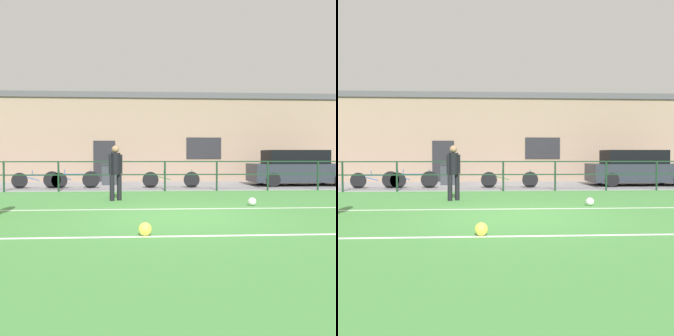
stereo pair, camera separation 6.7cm
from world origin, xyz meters
The scene contains 14 objects.
ground centered at (0.00, 0.00, -0.02)m, with size 60.00×44.00×0.04m, color #478C42.
field_line_touchline centered at (0.00, 1.18, 0.00)m, with size 36.00×0.11×0.00m, color white.
field_line_hash centered at (0.00, -2.08, 0.00)m, with size 36.00×0.11×0.00m, color white.
pavement_strip centered at (0.00, 8.50, 0.01)m, with size 48.00×5.00×0.02m, color gray.
perimeter_fence centered at (0.00, 6.00, 0.75)m, with size 36.07×0.07×1.15m.
clubhouse_facade centered at (0.00, 12.20, 2.29)m, with size 28.00×2.56×4.57m.
player_goalkeeper centered at (-1.66, 3.11, 0.95)m, with size 0.40×0.30×1.67m.
soccer_ball_match centered at (-0.78, -2.00, 0.12)m, with size 0.23×0.23×0.23m, color #E5E04C.
soccer_ball_spare centered at (2.15, 1.70, 0.11)m, with size 0.22×0.22×0.22m, color white.
parked_car_red centered at (6.12, 8.23, 0.77)m, with size 4.40×1.92×1.58m.
bicycle_parked_0 centered at (-5.03, 7.20, 0.36)m, with size 2.23×0.04×0.74m.
bicycle_parked_1 centered at (0.32, 7.20, 0.37)m, with size 2.37×0.04×0.76m.
bicycle_parked_3 centered at (-3.74, 7.20, 0.38)m, with size 2.26×0.04×0.79m.
trash_bin_0 centered at (-2.36, 8.96, 0.51)m, with size 0.69×0.58×0.97m.
Camera 1 is at (-0.80, -8.50, 1.39)m, focal length 40.82 mm.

